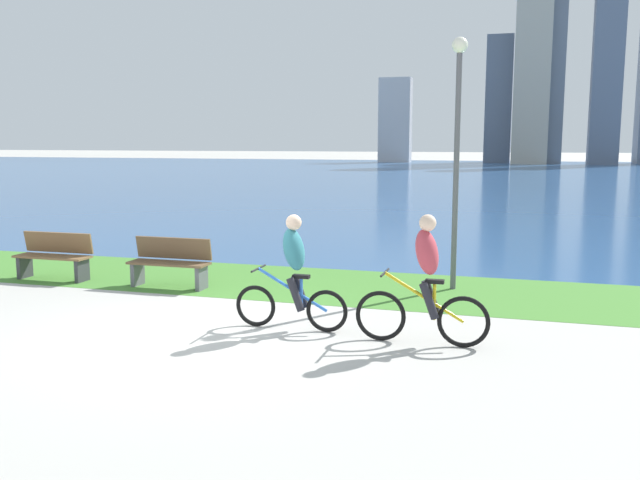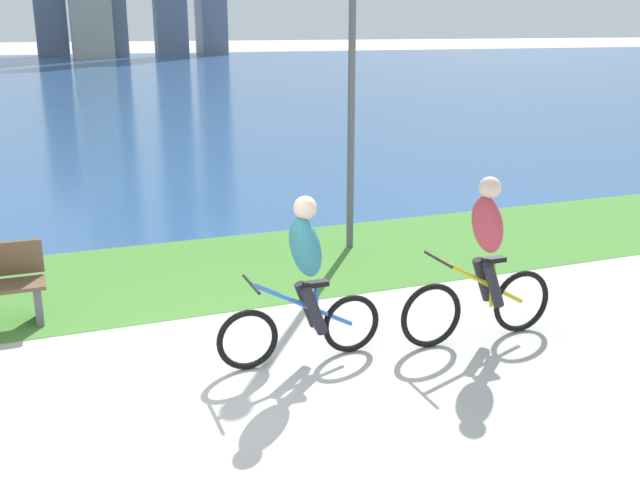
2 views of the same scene
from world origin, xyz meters
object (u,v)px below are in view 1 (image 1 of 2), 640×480
(cyclist_trailing, at_px, (425,281))
(bench_far_along_path, at_px, (170,263))
(cyclist_lead, at_px, (293,272))
(bench_near_path, at_px, (54,256))
(lamppost_tall, at_px, (457,130))

(cyclist_trailing, xyz_separation_m, bench_far_along_path, (-4.92, 2.21, -0.39))
(cyclist_lead, relative_size, bench_near_path, 1.11)
(bench_far_along_path, bearing_deg, cyclist_trailing, -24.20)
(cyclist_trailing, height_order, bench_near_path, cyclist_trailing)
(bench_far_along_path, height_order, lamppost_tall, lamppost_tall)
(bench_near_path, xyz_separation_m, lamppost_tall, (7.46, 1.30, 2.39))
(bench_far_along_path, distance_m, lamppost_tall, 5.67)
(cyclist_lead, bearing_deg, bench_far_along_path, 146.40)
(cyclist_trailing, xyz_separation_m, bench_near_path, (-7.41, 2.21, -0.39))
(cyclist_lead, height_order, bench_near_path, cyclist_lead)
(bench_near_path, height_order, lamppost_tall, lamppost_tall)
(bench_far_along_path, bearing_deg, cyclist_lead, -33.60)
(cyclist_trailing, xyz_separation_m, lamppost_tall, (0.05, 3.50, 2.00))
(bench_near_path, distance_m, lamppost_tall, 7.94)
(bench_far_along_path, bearing_deg, lamppost_tall, 14.54)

